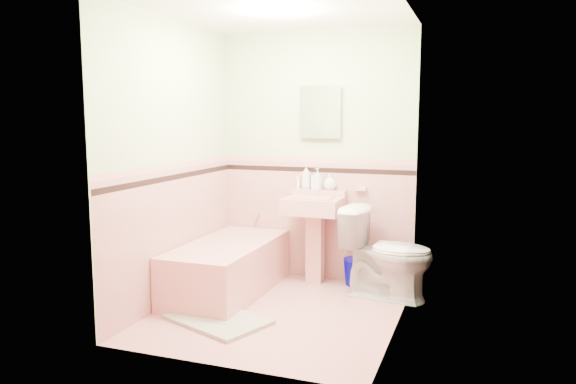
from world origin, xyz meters
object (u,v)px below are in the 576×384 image
(sink, at_px, (313,241))
(toilet, at_px, (387,253))
(soap_bottle_right, at_px, (330,182))
(bucket, at_px, (356,272))
(shoe, at_px, (204,308))
(medicine_cabinet, at_px, (320,112))
(soap_bottle_mid, at_px, (317,179))
(bathtub, at_px, (228,269))
(soap_bottle_left, at_px, (306,177))

(sink, relative_size, toilet, 1.04)
(sink, height_order, soap_bottle_right, soap_bottle_right)
(toilet, relative_size, bucket, 3.17)
(soap_bottle_right, height_order, bucket, soap_bottle_right)
(bucket, bearing_deg, soap_bottle_right, 165.96)
(shoe, bearing_deg, bucket, 46.97)
(medicine_cabinet, relative_size, soap_bottle_mid, 2.14)
(medicine_cabinet, relative_size, soap_bottle_right, 2.81)
(bathtub, distance_m, soap_bottle_right, 1.32)
(sink, bearing_deg, soap_bottle_left, 127.07)
(soap_bottle_mid, bearing_deg, soap_bottle_right, 0.00)
(sink, bearing_deg, shoe, -117.80)
(sink, xyz_separation_m, medicine_cabinet, (0.00, 0.21, 1.27))
(bathtub, relative_size, soap_bottle_mid, 6.98)
(toilet, xyz_separation_m, bucket, (-0.35, 0.28, -0.29))
(soap_bottle_left, bearing_deg, bathtub, -127.46)
(soap_bottle_left, bearing_deg, sink, -52.93)
(bathtub, xyz_separation_m, medicine_cabinet, (0.68, 0.74, 1.47))
(toilet, bearing_deg, soap_bottle_mid, 72.17)
(soap_bottle_right, relative_size, shoe, 1.08)
(bathtub, xyz_separation_m, toilet, (1.44, 0.35, 0.19))
(soap_bottle_right, distance_m, shoe, 1.78)
(sink, height_order, medicine_cabinet, medicine_cabinet)
(sink, distance_m, soap_bottle_mid, 0.63)
(toilet, xyz_separation_m, shoe, (-1.37, -0.97, -0.35))
(toilet, bearing_deg, bucket, 57.67)
(bathtub, xyz_separation_m, bucket, (1.09, 0.63, -0.09))
(bathtub, xyz_separation_m, sink, (0.68, 0.53, 0.21))
(soap_bottle_mid, relative_size, toilet, 0.26)
(sink, distance_m, shoe, 1.35)
(soap_bottle_left, distance_m, shoe, 1.72)
(soap_bottle_mid, distance_m, toilet, 1.06)
(bathtub, distance_m, soap_bottle_mid, 1.26)
(bathtub, distance_m, soap_bottle_left, 1.22)
(medicine_cabinet, height_order, toilet, medicine_cabinet)
(medicine_cabinet, xyz_separation_m, soap_bottle_left, (-0.14, -0.03, -0.65))
(soap_bottle_right, relative_size, bucket, 0.62)
(shoe, bearing_deg, toilet, 31.59)
(bathtub, bearing_deg, bucket, 30.09)
(sink, height_order, soap_bottle_mid, soap_bottle_mid)
(bathtub, bearing_deg, shoe, -83.20)
(soap_bottle_mid, relative_size, soap_bottle_right, 1.31)
(bucket, bearing_deg, bathtub, -149.91)
(soap_bottle_left, distance_m, soap_bottle_mid, 0.12)
(soap_bottle_left, bearing_deg, shoe, -109.47)
(bathtub, relative_size, soap_bottle_right, 9.17)
(medicine_cabinet, distance_m, soap_bottle_right, 0.70)
(soap_bottle_mid, distance_m, soap_bottle_right, 0.13)
(toilet, distance_m, shoe, 1.71)
(sink, xyz_separation_m, shoe, (-0.61, -1.15, -0.37))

